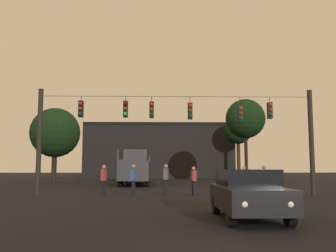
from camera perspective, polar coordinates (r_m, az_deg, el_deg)
name	(u,v)px	position (r m, az deg, el deg)	size (l,w,h in m)	color
ground_plane	(171,187)	(31.12, 0.51, -9.19)	(168.00, 168.00, 0.00)	black
overhead_signal_span	(177,129)	(21.78, 1.30, -0.48)	(16.01, 0.44, 6.11)	black
city_bus	(136,164)	(35.36, -4.89, -5.79)	(2.72, 11.04, 3.00)	#2D2D33
car_near_right	(248,193)	(11.99, 11.99, -9.91)	(1.82, 4.35, 1.52)	black
pedestrian_crossing_left	(133,178)	(20.62, -5.25, -7.88)	(0.34, 0.42, 1.75)	black
pedestrian_crossing_center	(264,178)	(22.87, 14.37, -7.64)	(0.28, 0.39, 1.70)	black
pedestrian_crossing_right	(244,178)	(24.34, 11.47, -7.71)	(0.32, 0.41, 1.64)	black
pedestrian_near_bus	(166,177)	(22.00, -0.32, -7.78)	(0.30, 0.40, 1.76)	black
pedestrian_trailing	(194,179)	(21.73, 3.89, -8.02)	(0.32, 0.41, 1.63)	black
pedestrian_far_side	(104,178)	(21.40, -9.71, -7.81)	(0.31, 0.40, 1.72)	black
corner_building	(159,152)	(57.51, -1.34, -3.89)	(21.49, 9.36, 7.95)	black
tree_left_silhouette	(245,119)	(37.63, 11.62, 1.03)	(3.86, 3.86, 8.25)	black
tree_behind_building	(55,133)	(41.92, -16.71, -1.00)	(5.27, 5.27, 7.91)	black
tree_right_far	(238,131)	(50.67, 10.56, -0.71)	(3.70, 3.70, 8.34)	#2D2116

